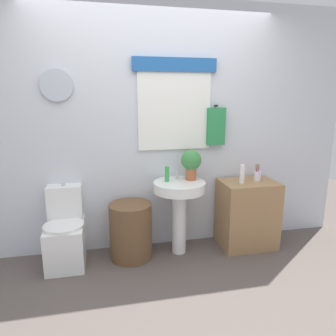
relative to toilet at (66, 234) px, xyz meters
name	(u,v)px	position (x,y,z in m)	size (l,w,h in m)	color
ground_plane	(179,305)	(0.95, -0.88, -0.30)	(8.00, 8.00, 0.00)	#564C47
back_wall	(154,129)	(0.95, 0.26, 1.01)	(4.40, 0.18, 2.60)	silver
toilet	(66,234)	(0.00, 0.00, 0.00)	(0.38, 0.51, 0.79)	white
laundry_hamper	(131,231)	(0.65, -0.03, -0.01)	(0.43, 0.43, 0.58)	brown
pedestal_sink	(179,199)	(1.16, -0.03, 0.30)	(0.54, 0.54, 0.79)	white
faucet	(177,174)	(1.16, 0.09, 0.53)	(0.03, 0.03, 0.10)	silver
wooden_cabinet	(247,214)	(1.94, -0.03, 0.07)	(0.60, 0.44, 0.74)	#9E754C
soap_bottle	(167,174)	(1.04, 0.02, 0.56)	(0.05, 0.05, 0.16)	green
potted_plant	(191,162)	(1.30, 0.03, 0.68)	(0.21, 0.21, 0.32)	#AD5B38
lotion_bottle	(242,174)	(1.83, -0.07, 0.54)	(0.05, 0.05, 0.20)	white
toothbrush_cup	(257,176)	(2.04, -0.01, 0.50)	(0.08, 0.08, 0.19)	silver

